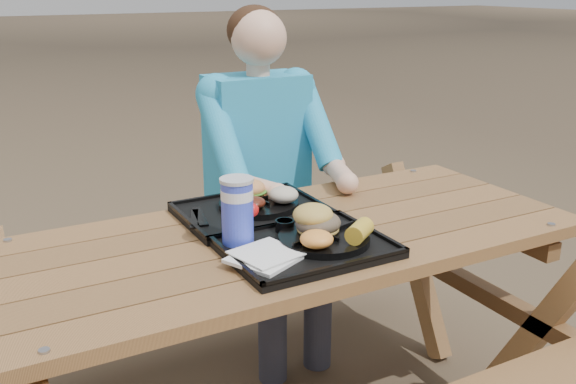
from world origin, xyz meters
name	(u,v)px	position (x,y,z in m)	size (l,w,h in m)	color
picnic_table	(288,342)	(0.00, 0.00, 0.38)	(1.80, 1.49, 0.75)	#999999
tray_near	(306,248)	(-0.02, -0.15, 0.76)	(0.45, 0.35, 0.02)	black
tray_far	(252,212)	(-0.03, 0.19, 0.76)	(0.45, 0.35, 0.02)	black
plate_near	(324,239)	(0.03, -0.15, 0.78)	(0.26, 0.26, 0.02)	black
plate_far	(259,204)	(0.00, 0.20, 0.78)	(0.26, 0.26, 0.02)	black
napkin_stack	(264,257)	(-0.17, -0.18, 0.78)	(0.16, 0.16, 0.02)	white
soda_cup	(237,213)	(-0.18, -0.04, 0.86)	(0.09, 0.09, 0.18)	#1B2FD1
condiment_bbq	(285,226)	(-0.03, -0.03, 0.79)	(0.06, 0.06, 0.03)	black
condiment_mustard	(306,222)	(0.05, -0.02, 0.78)	(0.05, 0.05, 0.03)	gold
sandwich	(318,210)	(0.03, -0.12, 0.85)	(0.12, 0.12, 0.13)	gold
mac_cheese	(317,239)	(-0.03, -0.21, 0.81)	(0.09, 0.09, 0.05)	#FFA743
corn_cob	(360,231)	(0.10, -0.23, 0.82)	(0.09, 0.09, 0.05)	gold
cutlery_far	(200,217)	(-0.20, 0.20, 0.77)	(0.03, 0.16, 0.01)	black
burger	(249,184)	(-0.01, 0.25, 0.84)	(0.11, 0.11, 0.10)	#DC8D4D
baked_beans	(253,203)	(-0.04, 0.15, 0.81)	(0.08, 0.08, 0.04)	#4E1B0F
potato_salad	(284,195)	(0.07, 0.15, 0.82)	(0.10, 0.10, 0.05)	beige
diner	(260,197)	(0.22, 0.64, 0.64)	(0.48, 0.84, 1.28)	#1BAFC3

